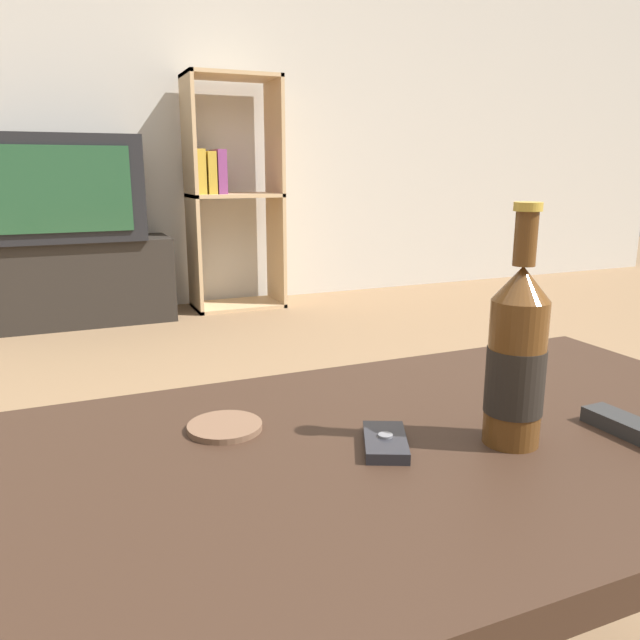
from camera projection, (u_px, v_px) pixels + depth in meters
name	position (u px, v px, depth m)	size (l,w,h in m)	color
back_wall	(109.00, 66.00, 3.26)	(8.00, 0.05, 2.60)	beige
coffee_table	(388.00, 495.00, 0.78)	(1.15, 0.60, 0.45)	#332116
tv_stand	(70.00, 282.00, 3.18)	(1.01, 0.37, 0.43)	#28231E
television	(61.00, 188.00, 3.06)	(0.75, 0.43, 0.51)	black
bookshelf	(229.00, 190.00, 3.44)	(0.50, 0.30, 1.27)	tan
beer_bottle	(516.00, 359.00, 0.74)	(0.07, 0.07, 0.29)	#563314
cell_phone	(385.00, 442.00, 0.75)	(0.09, 0.11, 0.02)	#232328
coaster	(225.00, 427.00, 0.80)	(0.10, 0.10, 0.01)	brown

